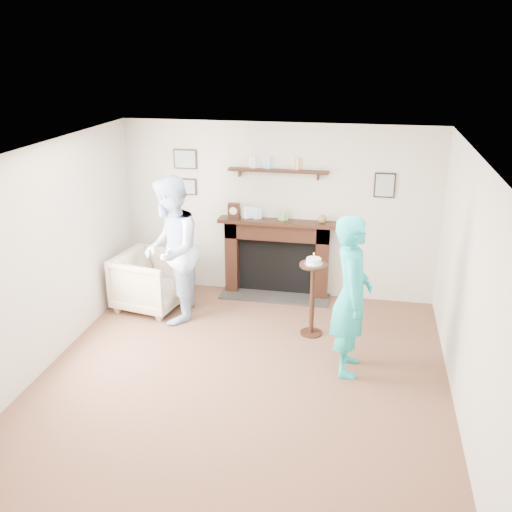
{
  "coord_description": "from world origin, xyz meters",
  "views": [
    {
      "loc": [
        1.22,
        -5.24,
        3.49
      ],
      "look_at": [
        -0.01,
        0.9,
        1.15
      ],
      "focal_mm": 40.0,
      "sensor_mm": 36.0,
      "label": 1
    }
  ],
  "objects_px": {
    "man": "(175,318)",
    "woman": "(347,369)",
    "armchair": "(153,307)",
    "pedestal_table": "(313,285)"
  },
  "relations": [
    {
      "from": "armchair",
      "to": "man",
      "type": "distance_m",
      "value": 0.49
    },
    {
      "from": "man",
      "to": "woman",
      "type": "xyz_separation_m",
      "value": [
        2.36,
        -0.86,
        0.0
      ]
    },
    {
      "from": "woman",
      "to": "pedestal_table",
      "type": "xyz_separation_m",
      "value": [
        -0.49,
        0.77,
        0.68
      ]
    },
    {
      "from": "armchair",
      "to": "woman",
      "type": "bearing_deg",
      "value": -101.38
    },
    {
      "from": "man",
      "to": "pedestal_table",
      "type": "bearing_deg",
      "value": 75.31
    },
    {
      "from": "man",
      "to": "pedestal_table",
      "type": "xyz_separation_m",
      "value": [
        1.87,
        -0.09,
        0.68
      ]
    },
    {
      "from": "woman",
      "to": "pedestal_table",
      "type": "height_order",
      "value": "pedestal_table"
    },
    {
      "from": "man",
      "to": "pedestal_table",
      "type": "relative_size",
      "value": 1.76
    },
    {
      "from": "woman",
      "to": "man",
      "type": "bearing_deg",
      "value": 67.63
    },
    {
      "from": "man",
      "to": "woman",
      "type": "bearing_deg",
      "value": 58.12
    }
  ]
}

